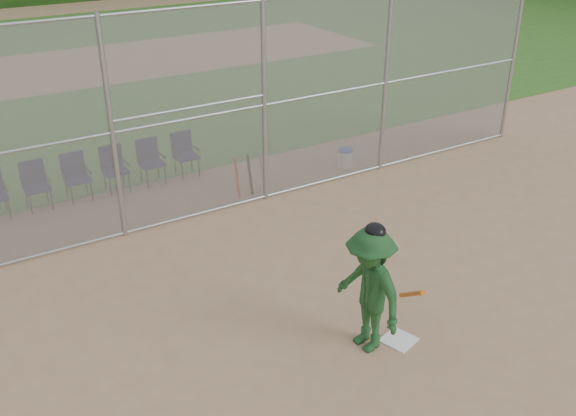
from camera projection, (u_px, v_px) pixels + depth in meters
ground at (381, 346)px, 8.99m from camera, size 100.00×100.00×0.00m
grass_strip at (59, 69)px, 22.70m from camera, size 100.00×100.00×0.00m
dirt_patch_far at (59, 69)px, 22.70m from camera, size 24.00×24.00×0.00m
backstop_fence at (217, 110)px, 11.87m from camera, size 16.09×0.09×4.00m
home_plate at (399, 340)px, 9.10m from camera, size 0.53×0.53×0.02m
batter_at_plate at (369, 290)px, 8.59m from camera, size 0.92×1.35×1.93m
water_cooler at (345, 158)px, 14.69m from camera, size 0.33×0.33×0.42m
spare_bats at (250, 174)px, 13.31m from camera, size 0.66×0.26×0.85m
chair_2 at (37, 187)px, 12.63m from camera, size 0.54×0.52×0.96m
chair_3 at (77, 178)px, 13.00m from camera, size 0.54×0.52×0.96m
chair_4 at (116, 170)px, 13.37m from camera, size 0.54×0.52×0.96m
chair_5 at (152, 162)px, 13.75m from camera, size 0.54×0.52×0.96m
chair_6 at (186, 155)px, 14.12m from camera, size 0.54×0.52×0.96m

